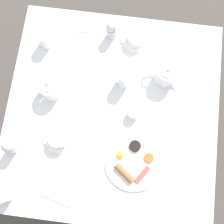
# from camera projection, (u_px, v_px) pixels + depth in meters

# --- Properties ---
(ground_plane) EXTENTS (8.00, 8.00, 0.00)m
(ground_plane) POSITION_uv_depth(u_px,v_px,m) (112.00, 137.00, 2.23)
(ground_plane) COLOR #4C4742
(table) EXTENTS (1.06, 1.04, 0.72)m
(table) POSITION_uv_depth(u_px,v_px,m) (112.00, 116.00, 1.59)
(table) COLOR silver
(table) RESTS_ON ground_plane
(breakfast_plate) EXTENTS (0.28, 0.28, 0.04)m
(breakfast_plate) POSITION_uv_depth(u_px,v_px,m) (133.00, 162.00, 1.46)
(breakfast_plate) COLOR white
(breakfast_plate) RESTS_ON table
(teapot_near) EXTENTS (0.11, 0.20, 0.13)m
(teapot_near) POSITION_uv_depth(u_px,v_px,m) (166.00, 74.00, 1.52)
(teapot_near) COLOR white
(teapot_near) RESTS_ON table
(teapot_far) EXTENTS (0.19, 0.11, 0.13)m
(teapot_far) POSITION_uv_depth(u_px,v_px,m) (50.00, 87.00, 1.50)
(teapot_far) COLOR white
(teapot_far) RESTS_ON table
(teacup_with_saucer_left) EXTENTS (0.14, 0.14, 0.06)m
(teacup_with_saucer_left) POSITION_uv_depth(u_px,v_px,m) (58.00, 139.00, 1.47)
(teacup_with_saucer_left) COLOR white
(teacup_with_saucer_left) RESTS_ON table
(teacup_with_saucer_right) EXTENTS (0.14, 0.14, 0.06)m
(teacup_with_saucer_right) POSITION_uv_depth(u_px,v_px,m) (136.00, 38.00, 1.59)
(teacup_with_saucer_right) COLOR white
(teacup_with_saucer_right) RESTS_ON table
(water_glass_tall) EXTENTS (0.07, 0.07, 0.11)m
(water_glass_tall) POSITION_uv_depth(u_px,v_px,m) (123.00, 79.00, 1.51)
(water_glass_tall) COLOR white
(water_glass_tall) RESTS_ON table
(water_glass_short) EXTENTS (0.07, 0.07, 0.10)m
(water_glass_short) POSITION_uv_depth(u_px,v_px,m) (4.00, 195.00, 1.39)
(water_glass_short) COLOR white
(water_glass_short) RESTS_ON table
(wine_glass_spare) EXTENTS (0.07, 0.07, 0.10)m
(wine_glass_spare) POSITION_uv_depth(u_px,v_px,m) (45.00, 39.00, 1.56)
(wine_glass_spare) COLOR white
(wine_glass_spare) RESTS_ON table
(creamer_jug) EXTENTS (0.08, 0.06, 0.05)m
(creamer_jug) POSITION_uv_depth(u_px,v_px,m) (133.00, 113.00, 1.50)
(creamer_jug) COLOR white
(creamer_jug) RESTS_ON table
(pepper_grinder) EXTENTS (0.05, 0.05, 0.12)m
(pepper_grinder) POSITION_uv_depth(u_px,v_px,m) (111.00, 30.00, 1.56)
(pepper_grinder) COLOR #BCBCC1
(pepper_grinder) RESTS_ON table
(salt_grinder) EXTENTS (0.05, 0.05, 0.12)m
(salt_grinder) POSITION_uv_depth(u_px,v_px,m) (9.00, 147.00, 1.42)
(salt_grinder) COLOR #BCBCC1
(salt_grinder) RESTS_ON table
(napkin_folded) EXTENTS (0.14, 0.17, 0.01)m
(napkin_folded) POSITION_uv_depth(u_px,v_px,m) (60.00, 190.00, 1.43)
(napkin_folded) COLOR white
(napkin_folded) RESTS_ON table
(fork_by_plate) EXTENTS (0.04, 0.16, 0.00)m
(fork_by_plate) POSITION_uv_depth(u_px,v_px,m) (86.00, 31.00, 1.63)
(fork_by_plate) COLOR silver
(fork_by_plate) RESTS_ON table
(knife_by_plate) EXTENTS (0.07, 0.22, 0.00)m
(knife_by_plate) POSITION_uv_depth(u_px,v_px,m) (187.00, 139.00, 1.49)
(knife_by_plate) COLOR silver
(knife_by_plate) RESTS_ON table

